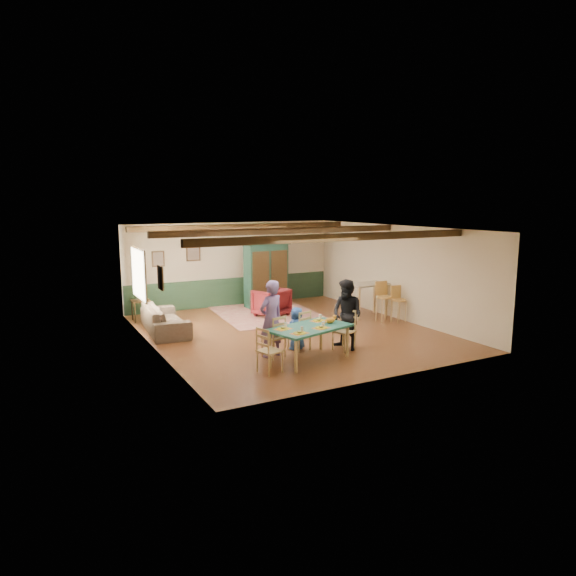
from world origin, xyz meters
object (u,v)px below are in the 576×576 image
dining_table (309,344)px  cat (330,320)px  dining_chair_end_left (270,350)px  armoire (266,274)px  sofa (165,319)px  person_man (271,319)px  person_woman (347,315)px  end_table (141,310)px  dining_chair_end_right (344,330)px  dining_chair_far_right (299,330)px  bar_stool_left (384,302)px  counter_table (367,300)px  bar_stool_right (399,304)px  person_child (297,328)px  table_lamp (140,290)px  armchair (271,302)px  dining_chair_far_left (274,336)px

dining_table → cat: 0.71m
dining_chair_end_left → armoire: 6.50m
cat → sofa: size_ratio=0.15×
person_man → cat: bearing=136.5°
dining_table → person_woman: 1.31m
dining_chair_end_left → end_table: size_ratio=1.54×
dining_chair_end_right → person_woman: size_ratio=0.58×
dining_table → dining_chair_far_right: dining_chair_far_right is taller
end_table → bar_stool_left: 6.90m
counter_table → bar_stool_right: bar_stool_right is taller
sofa → end_table: (-0.28, 1.57, -0.04)m
dining_table → dining_chair_end_left: (-1.09, -0.30, 0.10)m
bar_stool_right → cat: bearing=-151.1°
person_child → person_man: bearing=0.0°
person_woman → end_table: person_woman is taller
dining_chair_end_right → sofa: size_ratio=0.40×
cat → dining_chair_end_right: bearing=9.5°
armoire → bar_stool_left: armoire is taller
end_table → table_lamp: size_ratio=1.09×
armoire → bar_stool_left: size_ratio=1.86×
dining_chair_end_right → end_table: dining_chair_end_right is taller
armchair → table_lamp: size_ratio=1.64×
person_man → bar_stool_left: (4.26, 1.47, -0.28)m
dining_chair_far_right → bar_stool_left: 3.73m
dining_chair_far_left → armoire: bearing=-129.4°
cat → counter_table: 4.20m
person_man → armchair: person_man is taller
person_man → table_lamp: 5.11m
end_table → sofa: bearing=-79.8°
person_woman → armchair: person_woman is taller
person_woman → cat: 0.70m
sofa → bar_stool_right: 6.43m
person_child → person_woman: bearing=136.7°
armchair → end_table: (-3.55, 1.18, -0.11)m
dining_table → person_child: size_ratio=1.79×
person_child → dining_chair_far_right: bearing=90.0°
person_woman → sofa: (-3.28, 3.54, -0.47)m
dining_chair_far_right → person_woman: person_woman is taller
dining_chair_far_left → table_lamp: bearing=-85.2°
table_lamp → person_man: bearing=-69.5°
bar_stool_right → dining_chair_far_right: bearing=-163.0°
person_woman → bar_stool_right: 3.25m
dining_table → dining_chair_end_right: (1.09, 0.30, 0.10)m
dining_table → bar_stool_left: bearing=30.1°
counter_table → sofa: bearing=170.2°
end_table → bar_stool_right: bearing=-29.0°
bar_stool_right → end_table: bearing=152.0°
dining_chair_far_left → dining_chair_end_right: size_ratio=1.00×
dining_chair_end_right → cat: size_ratio=2.64×
person_child → armoire: size_ratio=0.47×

